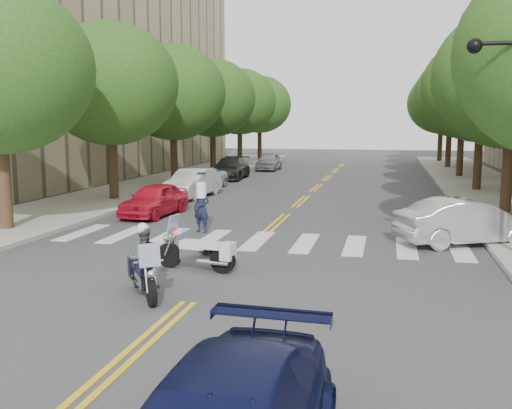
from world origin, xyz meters
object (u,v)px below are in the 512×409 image
(motorcycle_parked, at_px, (202,252))
(officer_standing, at_px, (202,208))
(motorcycle_police, at_px, (143,263))
(convertible, at_px, (468,222))

(motorcycle_parked, xyz_separation_m, officer_standing, (-1.66, 4.93, 0.35))
(motorcycle_police, relative_size, officer_standing, 1.05)
(convertible, bearing_deg, officer_standing, 65.01)
(officer_standing, relative_size, convertible, 0.38)
(officer_standing, distance_m, convertible, 8.70)
(motorcycle_police, xyz_separation_m, convertible, (7.62, 7.22, -0.01))
(motorcycle_parked, relative_size, convertible, 0.50)
(motorcycle_police, relative_size, motorcycle_parked, 0.81)
(motorcycle_parked, bearing_deg, officer_standing, 26.85)
(motorcycle_police, height_order, motorcycle_parked, motorcycle_police)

